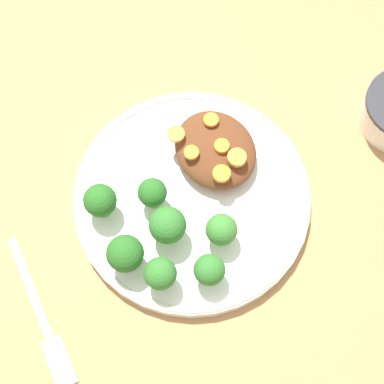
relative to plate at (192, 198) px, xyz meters
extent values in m
plane|color=tan|center=(0.00, 0.00, -0.01)|extent=(4.00, 4.00, 0.00)
cylinder|color=white|center=(0.00, 0.00, 0.00)|extent=(0.29, 0.29, 0.02)
torus|color=white|center=(0.00, 0.00, 0.01)|extent=(0.29, 0.29, 0.01)
ellipsoid|color=brown|center=(0.03, -0.05, 0.02)|extent=(0.11, 0.10, 0.04)
cylinder|color=#759E51|center=(-0.06, 0.00, 0.02)|extent=(0.01, 0.01, 0.02)
sphere|color=#3D8433|center=(-0.06, 0.00, 0.04)|extent=(0.04, 0.04, 0.04)
cylinder|color=#7FA85B|center=(0.04, 0.10, 0.02)|extent=(0.02, 0.02, 0.02)
sphere|color=#286B23|center=(0.04, 0.10, 0.04)|extent=(0.04, 0.04, 0.04)
cylinder|color=#7FA85B|center=(-0.03, 0.11, 0.02)|extent=(0.02, 0.02, 0.02)
sphere|color=#286B23|center=(-0.03, 0.11, 0.04)|extent=(0.04, 0.04, 0.04)
cylinder|color=#7FA85B|center=(-0.03, 0.05, 0.02)|extent=(0.01, 0.01, 0.02)
sphere|color=#337A2D|center=(-0.03, 0.05, 0.04)|extent=(0.04, 0.04, 0.04)
cylinder|color=#7FA85B|center=(-0.09, 0.04, 0.02)|extent=(0.01, 0.01, 0.02)
sphere|color=#337A2D|center=(-0.09, 0.04, 0.04)|extent=(0.04, 0.04, 0.04)
cylinder|color=#7FA85B|center=(0.02, 0.04, 0.02)|extent=(0.02, 0.02, 0.02)
sphere|color=#286B23|center=(0.02, 0.04, 0.04)|extent=(0.03, 0.03, 0.03)
cylinder|color=#7FA85B|center=(-0.07, 0.09, 0.02)|extent=(0.01, 0.01, 0.03)
sphere|color=#337A2D|center=(-0.07, 0.09, 0.04)|extent=(0.04, 0.04, 0.04)
cylinder|color=orange|center=(0.00, -0.06, 0.05)|extent=(0.02, 0.02, 0.01)
cylinder|color=orange|center=(0.06, -0.07, 0.04)|extent=(0.02, 0.02, 0.01)
cylinder|color=orange|center=(0.07, -0.02, 0.04)|extent=(0.02, 0.02, 0.00)
cylinder|color=orange|center=(0.04, -0.02, 0.04)|extent=(0.02, 0.02, 0.00)
cylinder|color=orange|center=(-0.01, -0.04, 0.04)|extent=(0.02, 0.02, 0.01)
cylinder|color=orange|center=(0.02, -0.06, 0.04)|extent=(0.02, 0.02, 0.01)
cube|color=#BABABA|center=(0.01, 0.22, -0.01)|extent=(0.13, 0.03, 0.01)
cube|color=#BABABA|center=(-0.08, 0.23, -0.01)|extent=(0.06, 0.03, 0.01)
camera|label=1|loc=(-0.23, 0.15, 0.73)|focal=60.00mm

